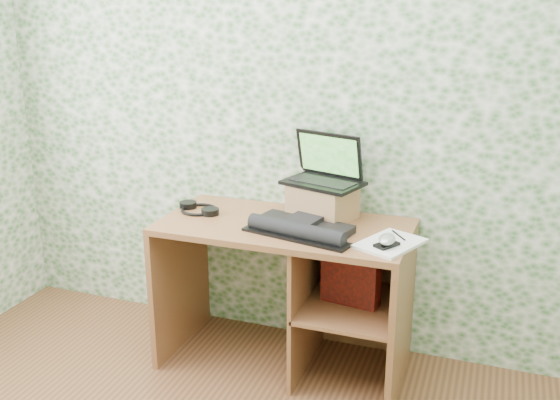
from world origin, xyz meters
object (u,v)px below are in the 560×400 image
at_px(keyboard, 300,228).
at_px(notepad, 390,243).
at_px(desk, 301,275).
at_px(riser, 323,201).
at_px(laptop, 325,171).

distance_m(keyboard, notepad, 0.42).
xyz_separation_m(desk, riser, (0.07, 0.12, 0.35)).
height_order(riser, laptop, laptop).
height_order(laptop, notepad, laptop).
height_order(desk, riser, riser).
height_order(keyboard, notepad, keyboard).
height_order(desk, laptop, laptop).
bearing_deg(notepad, keyboard, -157.76).
distance_m(desk, notepad, 0.54).
bearing_deg(keyboard, desk, 116.95).
distance_m(laptop, keyboard, 0.34).
xyz_separation_m(desk, keyboard, (0.03, -0.12, 0.29)).
bearing_deg(desk, laptop, 66.17).
bearing_deg(keyboard, laptop, 94.67).
bearing_deg(notepad, desk, -172.48).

